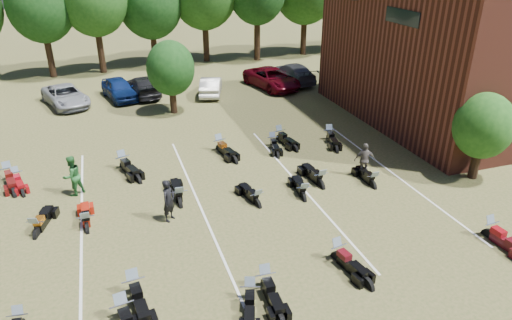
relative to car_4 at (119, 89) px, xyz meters
name	(u,v)px	position (x,y,z in m)	size (l,w,h in m)	color
ground	(285,226)	(5.33, -19.88, -0.78)	(160.00, 160.00, 0.00)	brown
car_2	(65,96)	(-3.75, -0.37, -0.07)	(2.35, 5.09, 1.42)	gray
car_3	(142,86)	(1.74, 0.33, -0.06)	(2.02, 4.96, 1.44)	black
car_4	(119,89)	(0.00, 0.00, 0.00)	(1.84, 4.56, 1.55)	#0B1C4E
car_5	(211,86)	(6.74, -1.22, -0.08)	(1.47, 4.22, 1.39)	#B0AFAB
car_6	(272,78)	(11.83, -0.97, 0.00)	(2.59, 5.61, 1.56)	#500410
car_7	(292,73)	(14.01, -0.03, 0.02)	(2.23, 5.49, 1.59)	#3F3E43
person_black	(169,201)	(0.90, -17.90, 0.16)	(0.68, 0.45, 1.88)	black
person_green	(72,176)	(-2.94, -14.30, 0.19)	(0.94, 0.73, 1.94)	#24612A
person_grey	(365,160)	(10.75, -16.98, 0.11)	(1.04, 0.43, 1.78)	#5A524D
motorcycle_2	(135,296)	(-0.95, -22.14, -0.78)	(0.78, 2.46, 1.37)	black
motorcycle_3	(265,289)	(3.26, -23.22, -0.78)	(0.74, 2.31, 1.29)	black
motorcycle_4	(250,301)	(2.59, -23.59, -0.78)	(0.69, 2.16, 1.20)	black
motorcycle_5	(337,260)	(6.30, -22.62, -0.78)	(0.73, 2.29, 1.27)	black
motorcycle_6	(488,237)	(12.71, -23.25, -0.78)	(0.75, 2.36, 1.31)	#480A12
motorcycle_7	(88,230)	(-2.44, -17.58, -0.78)	(0.72, 2.26, 1.26)	maroon
motorcycle_8	(38,235)	(-4.33, -17.33, -0.78)	(0.72, 2.26, 1.26)	black
motorcycle_9	(180,205)	(1.51, -16.80, -0.78)	(0.77, 2.41, 1.35)	black
motorcycle_10	(257,205)	(4.76, -17.99, -0.78)	(0.69, 2.16, 1.20)	black
motorcycle_11	(303,199)	(6.95, -18.12, -0.78)	(0.70, 2.19, 1.22)	black
motorcycle_12	(372,187)	(10.58, -18.14, -0.78)	(0.69, 2.16, 1.21)	black
motorcycle_13	(320,187)	(8.21, -17.31, -0.78)	(0.77, 2.43, 1.35)	black
motorcycle_14	(10,180)	(-6.04, -11.77, -0.78)	(0.77, 2.42, 1.35)	#480B0A
motorcycle_15	(18,183)	(-5.65, -12.17, -0.78)	(0.66, 2.07, 1.15)	maroon
motorcycle_16	(124,169)	(-0.62, -12.26, -0.78)	(0.80, 2.50, 1.39)	black
motorcycle_17	(220,151)	(4.68, -11.67, -0.78)	(0.77, 2.43, 1.35)	black
motorcycle_18	(272,146)	(7.73, -12.02, -0.78)	(0.66, 2.07, 1.15)	black
motorcycle_19	(280,141)	(8.42, -11.39, -0.78)	(0.74, 2.32, 1.29)	black
motorcycle_20	(329,140)	(11.23, -12.24, -0.78)	(0.75, 2.34, 1.31)	black
young_tree_near_building	(484,126)	(15.83, -18.88, 1.97)	(2.80, 2.80, 4.16)	black
young_tree_midfield	(171,68)	(3.33, -4.38, 2.32)	(3.20, 3.20, 4.70)	black
parking_lines	(198,202)	(2.33, -16.88, -0.77)	(20.10, 14.00, 0.01)	silver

